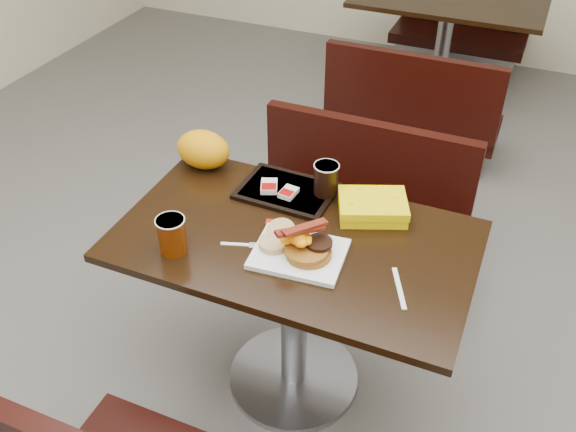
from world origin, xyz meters
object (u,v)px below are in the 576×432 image
at_px(table_near, 294,315).
at_px(paper_bag, 203,149).
at_px(bench_far_n, 461,21).
at_px(clamshell, 373,207).
at_px(knife, 399,288).
at_px(table_far, 441,54).
at_px(hashbrown_sleeve_left, 269,186).
at_px(bench_far_s, 416,100).
at_px(fork, 235,244).
at_px(pancake_stack, 309,251).
at_px(tray, 287,191).
at_px(platter, 299,254).
at_px(coffee_cup_near, 172,235).
at_px(hashbrown_sleeve_right, 289,193).
at_px(coffee_cup_far, 326,179).
at_px(bench_near_n, 353,213).

bearing_deg(table_near, paper_bag, 151.16).
distance_m(bench_far_n, clamshell, 3.11).
distance_m(knife, clamshell, 0.38).
height_order(table_far, clamshell, clamshell).
distance_m(hashbrown_sleeve_left, paper_bag, 0.32).
xyz_separation_m(bench_far_s, fork, (-0.17, -2.01, 0.39)).
xyz_separation_m(pancake_stack, tray, (-0.21, 0.31, -0.02)).
xyz_separation_m(platter, coffee_cup_near, (-0.39, -0.13, 0.05)).
relative_size(table_near, platter, 4.10).
bearing_deg(pancake_stack, bench_far_s, 92.38).
bearing_deg(hashbrown_sleeve_right, clamshell, 11.32).
bearing_deg(knife, paper_bag, -137.65).
bearing_deg(table_far, bench_far_s, -90.00).
bearing_deg(pancake_stack, table_near, 135.09).
relative_size(pancake_stack, fork, 1.11).
relative_size(table_far, hashbrown_sleeve_left, 14.94).
height_order(bench_far_s, coffee_cup_far, coffee_cup_far).
xyz_separation_m(fork, clamshell, (0.37, 0.34, 0.03)).
bearing_deg(hashbrown_sleeve_right, bench_far_n, 94.31).
xyz_separation_m(bench_near_n, table_far, (0.00, 1.90, 0.02)).
distance_m(platter, hashbrown_sleeve_left, 0.37).
xyz_separation_m(table_far, hashbrown_sleeve_left, (-0.19, -2.39, 0.40)).
relative_size(hashbrown_sleeve_left, hashbrown_sleeve_right, 1.13).
xyz_separation_m(coffee_cup_near, fork, (0.17, 0.10, -0.06)).
bearing_deg(table_near, knife, -14.70).
bearing_deg(bench_far_s, coffee_cup_near, -99.14).
relative_size(table_near, clamshell, 5.11).
bearing_deg(coffee_cup_far, bench_far_s, 90.44).
xyz_separation_m(table_far, platter, (0.05, -2.68, 0.38)).
relative_size(bench_far_n, coffee_cup_near, 7.92).
distance_m(bench_far_n, pancake_stack, 3.41).
relative_size(fork, hashbrown_sleeve_right, 1.86).
height_order(knife, paper_bag, paper_bag).
height_order(table_near, platter, platter).
height_order(coffee_cup_far, clamshell, coffee_cup_far).
bearing_deg(clamshell, table_far, 72.94).
height_order(hashbrown_sleeve_left, clamshell, clamshell).
bearing_deg(bench_near_n, table_near, -90.00).
relative_size(bench_far_n, knife, 5.53).
relative_size(bench_far_n, fork, 7.52).
relative_size(bench_far_s, clamshell, 4.26).
bearing_deg(paper_bag, coffee_cup_near, -72.45).
distance_m(table_near, hashbrown_sleeve_right, 0.46).
bearing_deg(table_far, platter, -88.97).
height_order(table_near, coffee_cup_far, coffee_cup_far).
height_order(bench_far_s, hashbrown_sleeve_right, hashbrown_sleeve_right).
distance_m(pancake_stack, clamshell, 0.33).
xyz_separation_m(bench_near_n, paper_bag, (-0.49, -0.43, 0.46)).
xyz_separation_m(platter, hashbrown_sleeve_right, (-0.15, 0.28, 0.02)).
bearing_deg(bench_near_n, coffee_cup_far, -88.35).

